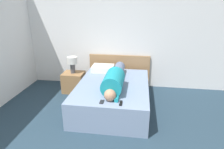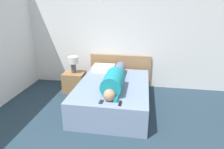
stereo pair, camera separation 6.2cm
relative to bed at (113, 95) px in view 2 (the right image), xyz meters
The scene contains 9 objects.
wall_back 1.60m from the bed, 96.25° to the left, with size 5.52×0.06×2.60m.
bed is the anchor object (origin of this frame).
headboard 1.14m from the bed, 90.00° to the left, with size 1.51×0.04×0.80m.
nightstand 1.20m from the bed, 149.88° to the left, with size 0.49×0.42×0.47m.
table_lamp 1.29m from the bed, 149.88° to the left, with size 0.24×0.24×0.39m.
person_lying 0.43m from the bed, 68.44° to the right, with size 0.36×1.63×0.36m.
pillow_near_headboard 0.87m from the bed, 115.03° to the left, with size 0.50×0.38×0.14m.
tv_remote 0.88m from the bed, 73.43° to the right, with size 0.04×0.15×0.02m.
cell_phone 0.84m from the bed, 95.22° to the right, with size 0.06×0.13×0.01m.
Camera 2 is at (0.70, -1.17, 2.04)m, focal length 32.00 mm.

